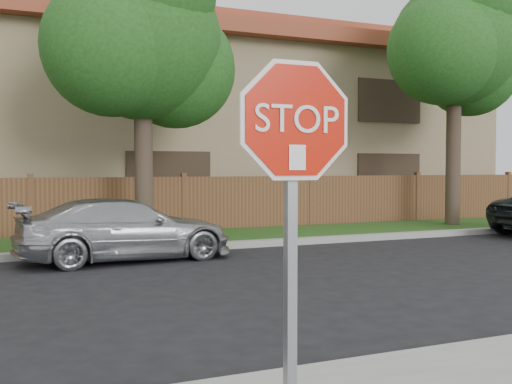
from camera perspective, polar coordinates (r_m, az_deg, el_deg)
name	(u,v)px	position (r m, az deg, el deg)	size (l,w,h in m)	color
far_curb	(39,255)	(13.00, -19.96, -5.70)	(70.00, 0.30, 0.15)	gray
grass_strip	(35,246)	(14.63, -20.32, -4.87)	(70.00, 3.00, 0.12)	#1E4714
fence	(31,209)	(16.15, -20.64, -1.56)	(70.00, 0.12, 1.60)	#55321E
apartment_building	(22,118)	(21.78, -21.40, 6.60)	(35.20, 9.20, 7.20)	#91785A
tree_mid	(145,41)	(14.93, -10.56, 13.96)	(4.80, 3.90, 7.35)	#382B21
tree_right	(458,44)	(19.46, 18.71, 13.22)	(4.80, 3.90, 8.20)	#382B21
stop_sign	(294,174)	(3.61, 3.63, 1.70)	(1.01, 0.13, 2.55)	gray
sedan_right	(126,229)	(12.27, -12.30, -3.51)	(1.74, 4.29, 1.24)	#A4A7AB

